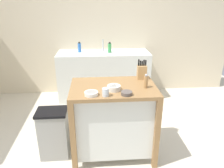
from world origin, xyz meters
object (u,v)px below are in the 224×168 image
knife_block (142,72)px  bowl_stoneware_deep (91,93)px  drinking_cup (106,92)px  kitchen_island (113,117)px  bowl_ceramic_small (127,93)px  pepper_grinder (146,81)px  bottle_spray_cleaner (79,47)px  trash_bin (54,133)px  bottle_dish_soap (110,48)px  bowl_ceramic_wide (114,88)px  sink_faucet (103,45)px

knife_block → bowl_stoneware_deep: size_ratio=1.77×
knife_block → drinking_cup: bearing=-134.4°
bowl_stoneware_deep → drinking_cup: (0.15, -0.03, 0.02)m
kitchen_island → bowl_ceramic_small: bearing=-64.1°
pepper_grinder → bottle_spray_cleaner: bearing=114.7°
trash_bin → bottle_dish_soap: bearing=64.6°
bowl_ceramic_wide → pepper_grinder: pepper_grinder is taller
knife_block → bowl_stoneware_deep: (-0.62, -0.46, -0.07)m
pepper_grinder → sink_faucet: sink_faucet is taller
bottle_dish_soap → sink_faucet: bearing=127.2°
bottle_dish_soap → bowl_stoneware_deep: bearing=-99.5°
bowl_stoneware_deep → bottle_spray_cleaner: bottle_spray_cleaner is taller
bowl_ceramic_wide → drinking_cup: bearing=-124.0°
kitchen_island → sink_faucet: sink_faucet is taller
kitchen_island → bottle_dish_soap: 1.78m
bowl_ceramic_wide → bottle_spray_cleaner: size_ratio=0.78×
knife_block → bottle_dish_soap: (-0.30, 1.48, -0.02)m
bowl_ceramic_wide → sink_faucet: sink_faucet is taller
pepper_grinder → bottle_spray_cleaner: size_ratio=0.86×
kitchen_island → sink_faucet: 1.93m
knife_block → bowl_ceramic_small: 0.54m
drinking_cup → bottle_spray_cleaner: (-0.38, 2.03, 0.03)m
knife_block → trash_bin: 1.33m
drinking_cup → trash_bin: bearing=157.2°
bowl_ceramic_small → trash_bin: 1.09m
bottle_spray_cleaner → bottle_dish_soap: bottle_dish_soap is taller
knife_block → sink_faucet: knife_block is taller
knife_block → sink_faucet: size_ratio=1.14×
pepper_grinder → trash_bin: size_ratio=0.26×
knife_block → bowl_ceramic_small: (-0.26, -0.47, -0.07)m
knife_block → trash_bin: knife_block is taller
kitchen_island → bowl_ceramic_wide: bowl_ceramic_wide is taller
pepper_grinder → bowl_ceramic_small: bearing=-143.7°
drinking_cup → trash_bin: (-0.63, 0.27, -0.65)m
knife_block → drinking_cup: size_ratio=2.90×
knife_block → bowl_ceramic_wide: 0.51m
drinking_cup → bowl_ceramic_wide: bearing=56.0°
kitchen_island → bowl_ceramic_wide: 0.45m
bowl_stoneware_deep → pepper_grinder: bearing=14.7°
bowl_stoneware_deep → drinking_cup: bearing=-11.5°
bowl_ceramic_wide → trash_bin: size_ratio=0.24×
bowl_stoneware_deep → sink_faucet: bearing=84.3°
kitchen_island → pepper_grinder: bearing=-10.4°
trash_bin → knife_block: bearing=11.3°
bowl_ceramic_small → pepper_grinder: (0.24, 0.18, 0.06)m
kitchen_island → bowl_ceramic_wide: size_ratio=6.66×
kitchen_island → bowl_stoneware_deep: bowl_stoneware_deep is taller
drinking_cup → pepper_grinder: (0.46, 0.19, 0.03)m
drinking_cup → trash_bin: drinking_cup is taller
pepper_grinder → trash_bin: pepper_grinder is taller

